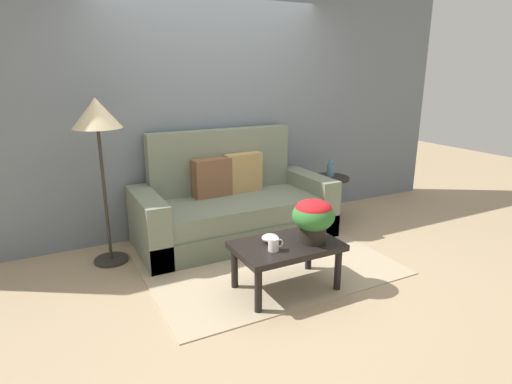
{
  "coord_description": "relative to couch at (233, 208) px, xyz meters",
  "views": [
    {
      "loc": [
        -1.77,
        -3.27,
        1.77
      ],
      "look_at": [
        -0.06,
        0.01,
        0.69
      ],
      "focal_mm": 29.57,
      "sensor_mm": 36.0,
      "label": 1
    }
  ],
  "objects": [
    {
      "name": "snack_bowl",
      "position": [
        -0.19,
        -1.17,
        0.11
      ],
      "size": [
        0.14,
        0.14,
        0.07
      ],
      "color": "silver",
      "rests_on": "coffee_table"
    },
    {
      "name": "table_vase",
      "position": [
        1.26,
        -0.04,
        0.29
      ],
      "size": [
        0.09,
        0.09,
        0.2
      ],
      "color": "slate",
      "rests_on": "side_table"
    },
    {
      "name": "ground_plane",
      "position": [
        0.0,
        -0.67,
        -0.34
      ],
      "size": [
        14.0,
        14.0,
        0.0
      ],
      "primitive_type": "plane",
      "color": "tan"
    },
    {
      "name": "couch",
      "position": [
        0.0,
        0.0,
        0.0
      ],
      "size": [
        2.07,
        0.92,
        1.15
      ],
      "color": "#626B59",
      "rests_on": "ground"
    },
    {
      "name": "coffee_table",
      "position": [
        -0.08,
        -1.25,
        0.01
      ],
      "size": [
        0.86,
        0.54,
        0.41
      ],
      "color": "black",
      "rests_on": "ground"
    },
    {
      "name": "floor_lamp",
      "position": [
        -1.29,
        -0.02,
        0.97
      ],
      "size": [
        0.43,
        0.43,
        1.54
      ],
      "color": "#2D2823",
      "rests_on": "ground"
    },
    {
      "name": "wall_back",
      "position": [
        0.0,
        0.49,
        1.02
      ],
      "size": [
        6.4,
        0.12,
        2.72
      ],
      "primitive_type": "cube",
      "color": "slate",
      "rests_on": "ground"
    },
    {
      "name": "area_rug",
      "position": [
        0.0,
        -0.68,
        -0.33
      ],
      "size": [
        2.22,
        1.78,
        0.01
      ],
      "primitive_type": "cube",
      "color": "tan",
      "rests_on": "ground"
    },
    {
      "name": "potted_plant",
      "position": [
        0.12,
        -1.31,
        0.29
      ],
      "size": [
        0.35,
        0.35,
        0.35
      ],
      "color": "black",
      "rests_on": "coffee_table"
    },
    {
      "name": "side_table",
      "position": [
        1.25,
        -0.05,
        0.04
      ],
      "size": [
        0.46,
        0.46,
        0.55
      ],
      "color": "black",
      "rests_on": "ground"
    },
    {
      "name": "coffee_mug",
      "position": [
        -0.24,
        -1.32,
        0.12
      ],
      "size": [
        0.13,
        0.08,
        0.1
      ],
      "color": "white",
      "rests_on": "coffee_table"
    }
  ]
}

